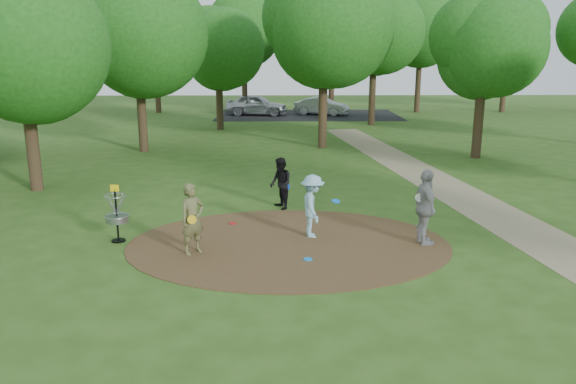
{
  "coord_description": "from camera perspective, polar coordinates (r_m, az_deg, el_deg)",
  "views": [
    {
      "loc": [
        -0.24,
        -13.83,
        4.9
      ],
      "look_at": [
        0.0,
        1.2,
        1.1
      ],
      "focal_mm": 35.0,
      "sensor_mm": 36.0,
      "label": 1
    }
  ],
  "objects": [
    {
      "name": "tree_ring",
      "position": [
        22.39,
        1.7,
        14.93
      ],
      "size": [
        37.33,
        45.29,
        8.88
      ],
      "color": "#332316",
      "rests_on": "ground"
    },
    {
      "name": "ground",
      "position": [
        14.68,
        0.08,
        -5.32
      ],
      "size": [
        100.0,
        100.0,
        0.0
      ],
      "primitive_type": "plane",
      "color": "#2D5119",
      "rests_on": "ground"
    },
    {
      "name": "dirt_clearing",
      "position": [
        14.67,
        0.08,
        -5.28
      ],
      "size": [
        8.4,
        8.4,
        0.02
      ],
      "primitive_type": "cylinder",
      "color": "#47301C",
      "rests_on": "ground"
    },
    {
      "name": "disc_ground_red",
      "position": [
        16.39,
        -5.66,
        -3.18
      ],
      "size": [
        0.22,
        0.22,
        0.02
      ],
      "primitive_type": "cylinder",
      "color": "red",
      "rests_on": "dirt_clearing"
    },
    {
      "name": "player_throwing_with_disc",
      "position": [
        15.01,
        2.49,
        -1.45
      ],
      "size": [
        1.14,
        1.16,
        1.72
      ],
      "color": "#8ABDCF",
      "rests_on": "ground"
    },
    {
      "name": "player_waiting_with_disc",
      "position": [
        14.8,
        13.78,
        -1.54
      ],
      "size": [
        0.61,
        1.21,
        1.99
      ],
      "color": "#9B9B9E",
      "rests_on": "ground"
    },
    {
      "name": "footpath",
      "position": [
        17.89,
        21.28,
        -2.69
      ],
      "size": [
        7.55,
        39.89,
        0.01
      ],
      "primitive_type": "cube",
      "rotation": [
        0.0,
        0.0,
        0.14
      ],
      "color": "#8C7A5B",
      "rests_on": "ground"
    },
    {
      "name": "player_walking_with_disc",
      "position": [
        17.7,
        -0.76,
        0.86
      ],
      "size": [
        0.86,
        0.97,
        1.64
      ],
      "color": "black",
      "rests_on": "ground"
    },
    {
      "name": "disc_ground_blue",
      "position": [
        13.59,
        2.03,
        -6.83
      ],
      "size": [
        0.22,
        0.22,
        0.02
      ],
      "primitive_type": "cylinder",
      "color": "#0D86EB",
      "rests_on": "dirt_clearing"
    },
    {
      "name": "car_right",
      "position": [
        44.19,
        3.43,
        8.69
      ],
      "size": [
        4.39,
        2.85,
        1.37
      ],
      "primitive_type": "imported",
      "rotation": [
        0.0,
        0.0,
        1.2
      ],
      "color": "#999CA0",
      "rests_on": "ground"
    },
    {
      "name": "car_left",
      "position": [
        43.97,
        -3.24,
        8.83
      ],
      "size": [
        4.96,
        2.59,
        1.61
      ],
      "primitive_type": "imported",
      "rotation": [
        0.0,
        0.0,
        1.42
      ],
      "color": "#A3A4AA",
      "rests_on": "ground"
    },
    {
      "name": "parking_lot",
      "position": [
        44.16,
        2.02,
        7.82
      ],
      "size": [
        14.0,
        8.0,
        0.01
      ],
      "primitive_type": "cube",
      "color": "black",
      "rests_on": "ground"
    },
    {
      "name": "disc_golf_basket",
      "position": [
        15.3,
        -17.05,
        -1.71
      ],
      "size": [
        0.63,
        0.63,
        1.54
      ],
      "color": "black",
      "rests_on": "ground"
    },
    {
      "name": "player_observer_with_disc",
      "position": [
        13.96,
        -9.69,
        -2.72
      ],
      "size": [
        0.77,
        0.75,
        1.78
      ],
      "color": "brown",
      "rests_on": "ground"
    }
  ]
}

